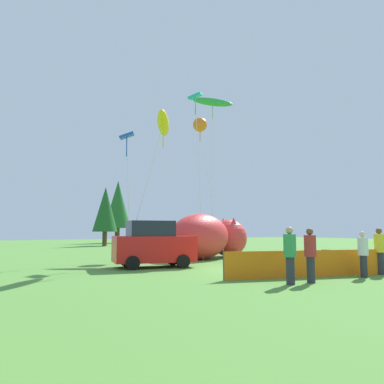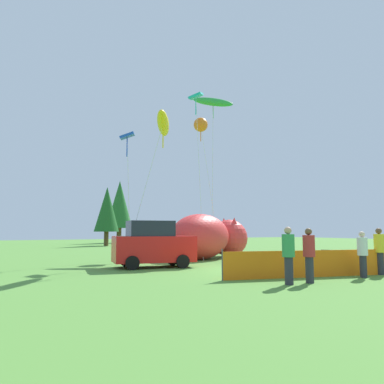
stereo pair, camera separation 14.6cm
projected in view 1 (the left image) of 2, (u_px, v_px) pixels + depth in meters
The scene contains 16 objects.
ground_plane at pixel (246, 270), 16.95m from camera, with size 120.00×120.00×0.00m, color #548C38.
parked_car at pixel (153, 245), 18.22m from camera, with size 4.12×2.49×2.25m.
folding_chair at pixel (329, 258), 16.87m from camera, with size 0.71×0.71×0.92m.
inflatable_cat at pixel (209, 238), 23.83m from camera, with size 6.89×4.62×2.80m.
safety_fence at pixel (329, 263), 14.63m from camera, with size 8.59×2.10×1.13m.
spectator_in_black_shirt at pixel (380, 249), 15.30m from camera, with size 0.41×0.41×1.89m.
spectator_in_grey_shirt at pixel (310, 253), 12.89m from camera, with size 0.41×0.41×1.87m.
spectator_in_blue_shirt at pixel (290, 253), 12.49m from camera, with size 0.42×0.42×1.91m.
spectator_in_yellow_shirt at pixel (363, 252), 14.39m from camera, with size 0.38×0.38×1.75m.
kite_yellow_hero at pixel (163, 124), 19.60m from camera, with size 2.92×2.98×7.93m.
kite_teal_diamond at pixel (196, 100), 25.21m from camera, with size 1.29×2.73×11.15m.
kite_green_fish at pixel (212, 102), 28.86m from camera, with size 2.83×2.44×12.28m.
kite_blue_box at pixel (127, 138), 23.08m from camera, with size 1.17×1.20×7.89m.
kite_orange_flower at pixel (200, 125), 28.59m from camera, with size 1.22×2.08×10.37m.
horizon_tree_east at pixel (118, 204), 53.04m from camera, with size 3.70×3.70×8.82m.
horizon_tree_northeast at pixel (105, 209), 43.41m from camera, with size 2.86×2.86×6.83m.
Camera 1 is at (-10.47, -13.88, 1.80)m, focal length 35.00 mm.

